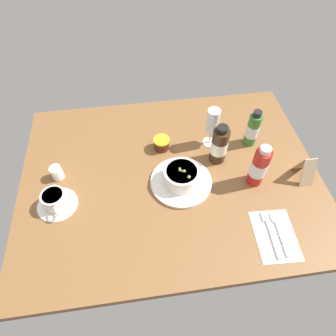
% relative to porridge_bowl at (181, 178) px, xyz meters
% --- Properties ---
extents(ground_plane, '(1.10, 0.84, 0.03)m').
position_rel_porridge_bowl_xyz_m(ground_plane, '(-0.03, 0.04, -0.05)').
color(ground_plane, brown).
extents(porridge_bowl, '(0.22, 0.22, 0.08)m').
position_rel_porridge_bowl_xyz_m(porridge_bowl, '(0.00, 0.00, 0.00)').
color(porridge_bowl, white).
rests_on(porridge_bowl, ground_plane).
extents(cutlery_setting, '(0.14, 0.19, 0.01)m').
position_rel_porridge_bowl_xyz_m(cutlery_setting, '(0.27, -0.24, -0.03)').
color(cutlery_setting, white).
rests_on(cutlery_setting, ground_plane).
extents(coffee_cup, '(0.14, 0.14, 0.06)m').
position_rel_porridge_bowl_xyz_m(coffee_cup, '(-0.44, -0.03, -0.00)').
color(coffee_cup, white).
rests_on(coffee_cup, ground_plane).
extents(creamer_jug, '(0.04, 0.05, 0.06)m').
position_rel_porridge_bowl_xyz_m(creamer_jug, '(-0.44, 0.09, -0.00)').
color(creamer_jug, white).
rests_on(creamer_jug, ground_plane).
extents(wine_glass, '(0.06, 0.06, 0.17)m').
position_rel_porridge_bowl_xyz_m(wine_glass, '(0.15, 0.18, 0.08)').
color(wine_glass, white).
rests_on(wine_glass, ground_plane).
extents(jam_jar, '(0.06, 0.06, 0.05)m').
position_rel_porridge_bowl_xyz_m(jam_jar, '(-0.05, 0.18, -0.01)').
color(jam_jar, '#512014').
rests_on(jam_jar, ground_plane).
extents(sauce_bottle_green, '(0.05, 0.05, 0.16)m').
position_rel_porridge_bowl_xyz_m(sauce_bottle_green, '(0.31, 0.16, 0.04)').
color(sauce_bottle_green, '#337233').
rests_on(sauce_bottle_green, ground_plane).
extents(sauce_bottle_red, '(0.06, 0.06, 0.18)m').
position_rel_porridge_bowl_xyz_m(sauce_bottle_red, '(0.26, -0.03, 0.05)').
color(sauce_bottle_red, '#B21E19').
rests_on(sauce_bottle_red, ground_plane).
extents(sauce_bottle_brown, '(0.06, 0.06, 0.17)m').
position_rel_porridge_bowl_xyz_m(sauce_bottle_brown, '(0.16, 0.09, 0.04)').
color(sauce_bottle_brown, '#382314').
rests_on(sauce_bottle_brown, ground_plane).
extents(menu_card, '(0.05, 0.08, 0.10)m').
position_rel_porridge_bowl_xyz_m(menu_card, '(0.44, -0.04, 0.02)').
color(menu_card, tan).
rests_on(menu_card, ground_plane).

